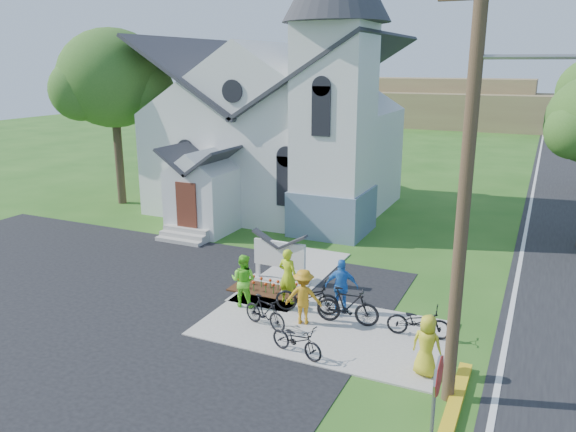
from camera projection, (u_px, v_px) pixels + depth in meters
The scene contains 20 objects.
ground at pixel (269, 327), 16.25m from camera, with size 120.00×120.00×0.00m, color #285A19.
parking_lot at pixel (38, 310), 17.33m from camera, with size 20.00×16.00×0.02m, color black.
sidewalk at pixel (324, 329), 16.07m from camera, with size 7.00×4.00×0.05m, color #9C968D.
church at pixel (282, 107), 28.01m from camera, with size 12.35×12.00×13.00m.
church_sign at pixel (280, 255), 19.26m from camera, with size 2.20×0.40×1.70m.
flower_bed at pixel (268, 291), 18.74m from camera, with size 2.60×1.10×0.07m, color #341D0E.
utility_pole at pixel (470, 165), 11.34m from camera, with size 3.45×0.28×10.00m.
stop_sign at pixel (437, 392), 9.90m from camera, with size 0.11×0.76×2.48m.
tree_lot_corner at pixel (113, 79), 28.93m from camera, with size 5.60×5.60×9.15m.
distant_hills at pixel (518, 111), 63.64m from camera, with size 61.00×10.00×5.60m.
cyclist_0 at pixel (288, 276), 17.57m from camera, with size 0.65×0.43×1.79m, color #B8D719.
bike_0 at pixel (307, 297), 16.95m from camera, with size 0.68×1.96×1.03m, color black.
cyclist_1 at pixel (243, 280), 17.36m from camera, with size 0.81×0.63×1.68m, color #69E32A.
bike_1 at pixel (265, 312), 16.02m from camera, with size 0.44×1.57×0.94m, color black.
cyclist_2 at pixel (342, 286), 16.88m from camera, with size 0.99×0.41×1.70m, color blue.
bike_2 at pixel (297, 340), 14.50m from camera, with size 0.56×1.61×0.85m, color black.
cyclist_3 at pixel (303, 297), 16.19m from camera, with size 1.06×0.61×1.65m, color #C68516.
bike_3 at pixel (348, 306), 16.21m from camera, with size 0.52×1.85×1.11m, color black.
cyclist_4 at pixel (427, 345), 13.50m from camera, with size 0.76×0.49×1.55m, color gold.
bike_4 at pixel (419, 321), 15.47m from camera, with size 0.61×1.74×0.91m, color black.
Camera 1 is at (6.71, -13.23, 7.39)m, focal length 35.00 mm.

